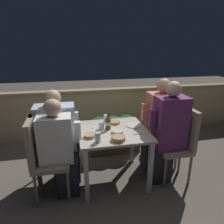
% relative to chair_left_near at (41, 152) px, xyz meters
% --- Properties ---
extents(ground_plane, '(16.00, 16.00, 0.00)m').
position_rel_chair_left_near_xyz_m(ground_plane, '(0.86, 0.14, -0.58)').
color(ground_plane, '#665B51').
extents(parapet_wall, '(9.00, 0.18, 0.93)m').
position_rel_chair_left_near_xyz_m(parapet_wall, '(0.86, 1.63, -0.11)').
color(parapet_wall, tan).
rests_on(parapet_wall, ground_plane).
extents(dining_table, '(0.86, 0.81, 0.72)m').
position_rel_chair_left_near_xyz_m(dining_table, '(0.86, 0.14, 0.03)').
color(dining_table, '#BCB2A3').
rests_on(dining_table, ground_plane).
extents(planter_hedge, '(0.83, 0.47, 0.62)m').
position_rel_chair_left_near_xyz_m(planter_hedge, '(1.03, 0.90, -0.24)').
color(planter_hedge, brown).
rests_on(planter_hedge, ground_plane).
extents(chair_left_near, '(0.41, 0.41, 0.99)m').
position_rel_chair_left_near_xyz_m(chair_left_near, '(0.00, 0.00, 0.00)').
color(chair_left_near, gray).
rests_on(chair_left_near, ground_plane).
extents(person_white_polo, '(0.47, 0.26, 1.20)m').
position_rel_chair_left_near_xyz_m(person_white_polo, '(0.21, 0.00, 0.02)').
color(person_white_polo, '#282833').
rests_on(person_white_polo, ground_plane).
extents(chair_left_far, '(0.41, 0.41, 0.99)m').
position_rel_chair_left_near_xyz_m(chair_left_far, '(-0.01, 0.26, 0.00)').
color(chair_left_far, gray).
rests_on(chair_left_far, ground_plane).
extents(person_blue_shirt, '(0.52, 0.26, 1.24)m').
position_rel_chair_left_near_xyz_m(person_blue_shirt, '(0.19, 0.26, 0.03)').
color(person_blue_shirt, '#282833').
rests_on(person_blue_shirt, ground_plane).
extents(chair_right_near, '(0.41, 0.41, 0.99)m').
position_rel_chair_left_near_xyz_m(chair_right_near, '(1.74, 0.01, 0.00)').
color(chair_right_near, gray).
rests_on(chair_right_near, ground_plane).
extents(person_purple_stripe, '(0.48, 0.26, 1.34)m').
position_rel_chair_left_near_xyz_m(person_purple_stripe, '(1.54, 0.01, 0.09)').
color(person_purple_stripe, '#282833').
rests_on(person_purple_stripe, ground_plane).
extents(chair_right_far, '(0.41, 0.41, 0.99)m').
position_rel_chair_left_near_xyz_m(chair_right_far, '(1.74, 0.28, 0.00)').
color(chair_right_far, gray).
rests_on(chair_right_far, ground_plane).
extents(person_coral_top, '(0.47, 0.26, 1.33)m').
position_rel_chair_left_near_xyz_m(person_coral_top, '(1.54, 0.28, 0.09)').
color(person_coral_top, '#282833').
rests_on(person_coral_top, ground_plane).
extents(beer_bottle, '(0.07, 0.07, 0.22)m').
position_rel_chair_left_near_xyz_m(beer_bottle, '(0.81, 0.18, 0.22)').
color(beer_bottle, brown).
rests_on(beer_bottle, dining_table).
extents(plate_0, '(0.21, 0.21, 0.01)m').
position_rel_chair_left_near_xyz_m(plate_0, '(1.16, 0.23, 0.14)').
color(plate_0, silver).
rests_on(plate_0, dining_table).
extents(bowl_0, '(0.14, 0.14, 0.03)m').
position_rel_chair_left_near_xyz_m(bowl_0, '(0.93, 0.36, 0.16)').
color(bowl_0, tan).
rests_on(bowl_0, dining_table).
extents(bowl_1, '(0.14, 0.14, 0.04)m').
position_rel_chair_left_near_xyz_m(bowl_1, '(0.55, 0.00, 0.16)').
color(bowl_1, tan).
rests_on(bowl_1, dining_table).
extents(bowl_2, '(0.16, 0.16, 0.05)m').
position_rel_chair_left_near_xyz_m(bowl_2, '(0.86, -0.15, 0.16)').
color(bowl_2, tan).
rests_on(bowl_2, dining_table).
extents(bowl_3, '(0.14, 0.14, 0.04)m').
position_rel_chair_left_near_xyz_m(bowl_3, '(0.90, 0.05, 0.16)').
color(bowl_3, beige).
rests_on(bowl_3, dining_table).
extents(glass_cup_0, '(0.07, 0.07, 0.10)m').
position_rel_chair_left_near_xyz_m(glass_cup_0, '(0.83, 0.45, 0.19)').
color(glass_cup_0, silver).
rests_on(glass_cup_0, dining_table).
extents(glass_cup_1, '(0.06, 0.06, 0.11)m').
position_rel_chair_left_near_xyz_m(glass_cup_1, '(0.63, -0.14, 0.19)').
color(glass_cup_1, silver).
rests_on(glass_cup_1, dining_table).
extents(glass_cup_2, '(0.07, 0.07, 0.09)m').
position_rel_chair_left_near_xyz_m(glass_cup_2, '(0.72, 0.21, 0.18)').
color(glass_cup_2, silver).
rests_on(glass_cup_2, dining_table).
extents(fork_0, '(0.17, 0.05, 0.01)m').
position_rel_chair_left_near_xyz_m(fork_0, '(1.17, -0.04, 0.14)').
color(fork_0, silver).
rests_on(fork_0, dining_table).
extents(fork_1, '(0.06, 0.17, 0.01)m').
position_rel_chair_left_near_xyz_m(fork_1, '(0.64, 0.33, 0.14)').
color(fork_1, silver).
rests_on(fork_1, dining_table).
extents(potted_plant, '(0.42, 0.42, 0.83)m').
position_rel_chair_left_near_xyz_m(potted_plant, '(1.97, 0.95, -0.07)').
color(potted_plant, '#9E5638').
rests_on(potted_plant, ground_plane).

